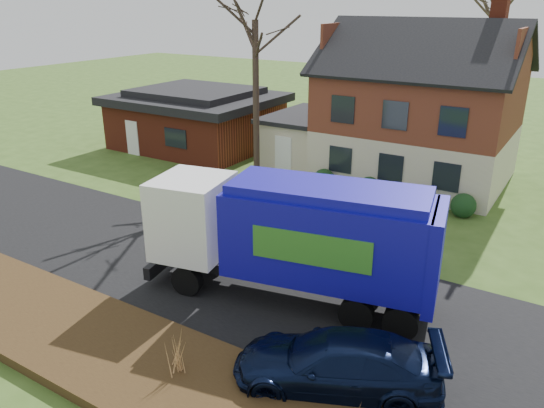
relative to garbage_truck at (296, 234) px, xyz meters
The scene contains 9 objects.
ground 3.54m from the garbage_truck, behind, with size 120.00×120.00×0.00m, color #36531B.
road 3.54m from the garbage_truck, behind, with size 80.00×7.00×0.02m, color black.
mulch_verge 6.22m from the garbage_truck, 117.84° to the right, with size 80.00×3.50×0.30m, color #311F10.
main_house 14.20m from the garbage_truck, 95.06° to the left, with size 12.95×8.95×9.26m.
ranch_house 19.74m from the garbage_truck, 138.29° to the left, with size 9.80×8.20×3.70m.
garbage_truck is the anchor object (origin of this frame).
silver_sedan 5.67m from the garbage_truck, 135.63° to the left, with size 1.72×4.94×1.63m, color #A8ABB0.
navy_wagon 4.56m from the garbage_truck, 47.17° to the right, with size 2.05×5.03×1.46m, color black.
grass_clump_mid 5.24m from the garbage_truck, 96.16° to the right, with size 0.37×0.30×1.03m.
Camera 1 is at (9.89, -13.04, 8.92)m, focal length 35.00 mm.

